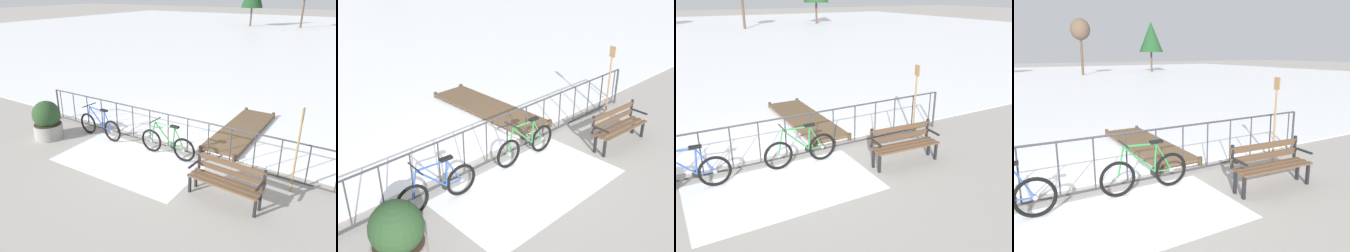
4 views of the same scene
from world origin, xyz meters
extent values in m
plane|color=#9E9991|center=(0.00, 0.00, 0.00)|extent=(160.00, 160.00, 0.00)
cube|color=white|center=(0.00, 28.40, 0.01)|extent=(80.00, 56.00, 0.03)
cube|color=white|center=(-0.50, -1.20, 0.00)|extent=(3.75, 2.07, 0.01)
cylinder|color=#38383D|center=(0.00, 0.00, 1.05)|extent=(9.00, 0.04, 0.04)
cylinder|color=#38383D|center=(0.00, 0.00, 0.08)|extent=(9.00, 0.04, 0.04)
cylinder|color=#38383D|center=(4.50, 0.00, 0.53)|extent=(0.06, 0.06, 1.05)
cylinder|color=#38383D|center=(-1.85, 0.00, 0.57)|extent=(0.03, 0.03, 0.97)
cylinder|color=#38383D|center=(-1.23, 0.00, 0.57)|extent=(0.03, 0.03, 0.97)
cylinder|color=#38383D|center=(-0.62, 0.00, 0.57)|extent=(0.03, 0.03, 0.97)
cylinder|color=#38383D|center=(0.00, 0.00, 0.57)|extent=(0.03, 0.03, 0.97)
cylinder|color=#38383D|center=(0.62, 0.00, 0.57)|extent=(0.03, 0.03, 0.97)
cylinder|color=#38383D|center=(1.23, 0.00, 0.57)|extent=(0.03, 0.03, 0.97)
cylinder|color=#38383D|center=(1.85, 0.00, 0.57)|extent=(0.03, 0.03, 0.97)
cylinder|color=#38383D|center=(2.47, 0.00, 0.57)|extent=(0.03, 0.03, 0.97)
cylinder|color=#38383D|center=(3.09, 0.00, 0.57)|extent=(0.03, 0.03, 0.97)
cylinder|color=#38383D|center=(3.70, 0.00, 0.57)|extent=(0.03, 0.03, 0.97)
cylinder|color=#38383D|center=(4.32, 0.00, 0.57)|extent=(0.03, 0.03, 0.97)
torus|color=black|center=(-1.67, -0.44, 0.33)|extent=(0.66, 0.10, 0.66)
cylinder|color=gray|center=(-1.67, -0.44, 0.33)|extent=(0.08, 0.07, 0.08)
cylinder|color=#2D51B2|center=(-1.99, -0.42, 0.62)|extent=(0.08, 0.04, 0.53)
cylinder|color=#2D51B2|center=(-2.30, -0.40, 0.63)|extent=(0.61, 0.08, 0.59)
cylinder|color=#2D51B2|center=(-2.28, -0.40, 0.90)|extent=(0.63, 0.08, 0.07)
cylinder|color=#2D51B2|center=(-1.84, -0.43, 0.34)|extent=(0.34, 0.05, 0.05)
cylinder|color=#2D51B2|center=(-1.82, -0.43, 0.61)|extent=(0.32, 0.05, 0.56)
cube|color=black|center=(-1.97, -0.42, 0.92)|extent=(0.25, 0.12, 0.05)
cylinder|color=black|center=(-2.01, -0.42, 0.35)|extent=(0.18, 0.03, 0.18)
torus|color=black|center=(0.73, -0.39, 0.33)|extent=(0.66, 0.08, 0.66)
cylinder|color=gray|center=(0.73, -0.39, 0.33)|extent=(0.08, 0.06, 0.08)
torus|color=black|center=(-0.32, -0.37, 0.33)|extent=(0.66, 0.08, 0.66)
cylinder|color=gray|center=(-0.32, -0.37, 0.33)|extent=(0.08, 0.06, 0.08)
cylinder|color=#2D843D|center=(0.42, -0.39, 0.62)|extent=(0.08, 0.04, 0.53)
cylinder|color=#2D843D|center=(0.10, -0.38, 0.63)|extent=(0.61, 0.05, 0.59)
cylinder|color=#2D843D|center=(0.13, -0.38, 0.90)|extent=(0.63, 0.05, 0.07)
cylinder|color=#2D843D|center=(0.57, -0.39, 0.34)|extent=(0.34, 0.04, 0.05)
cylinder|color=#2D843D|center=(0.59, -0.39, 0.61)|extent=(0.32, 0.04, 0.56)
cylinder|color=#2D843D|center=(-0.25, -0.37, 0.62)|extent=(0.16, 0.04, 0.59)
cube|color=black|center=(0.44, -0.39, 0.92)|extent=(0.24, 0.11, 0.05)
cylinder|color=black|center=(-0.19, -0.37, 0.96)|extent=(0.04, 0.52, 0.03)
cylinder|color=black|center=(0.40, -0.39, 0.35)|extent=(0.18, 0.02, 0.18)
cube|color=brown|center=(2.33, -1.34, 0.44)|extent=(1.60, 0.21, 0.04)
cube|color=brown|center=(2.32, -1.49, 0.44)|extent=(1.60, 0.21, 0.04)
cube|color=brown|center=(2.31, -1.64, 0.44)|extent=(1.60, 0.21, 0.04)
cube|color=brown|center=(2.34, -1.24, 0.58)|extent=(1.60, 0.16, 0.12)
cube|color=brown|center=(2.34, -1.24, 0.78)|extent=(1.60, 0.16, 0.12)
cube|color=black|center=(3.07, -1.67, 0.22)|extent=(0.05, 0.06, 0.44)
cube|color=black|center=(3.09, -1.41, 0.22)|extent=(0.05, 0.06, 0.44)
cube|color=black|center=(3.09, -1.29, 0.67)|extent=(0.05, 0.05, 0.45)
cube|color=black|center=(3.08, -1.54, 0.64)|extent=(0.07, 0.40, 0.04)
cube|color=black|center=(1.55, -1.57, 0.22)|extent=(0.05, 0.06, 0.44)
cube|color=black|center=(1.57, -1.31, 0.22)|extent=(0.05, 0.06, 0.44)
cube|color=black|center=(1.58, -1.19, 0.67)|extent=(0.05, 0.05, 0.45)
cube|color=black|center=(1.56, -1.44, 0.64)|extent=(0.07, 0.40, 0.04)
cylinder|color=#937047|center=(3.47, -0.35, 0.85)|extent=(0.04, 0.04, 1.70)
cube|color=#937047|center=(3.47, -0.35, 1.84)|extent=(0.03, 0.16, 0.28)
cube|color=brown|center=(1.37, 2.17, 0.12)|extent=(1.10, 3.74, 0.06)
cylinder|color=#433323|center=(0.88, 0.30, 0.10)|extent=(0.10, 0.10, 0.20)
cylinder|color=#433323|center=(1.87, 0.30, 0.10)|extent=(0.10, 0.10, 0.20)
cylinder|color=#433323|center=(0.88, 4.04, 0.10)|extent=(0.10, 0.10, 0.20)
cylinder|color=#433323|center=(1.87, 4.04, 0.10)|extent=(0.10, 0.10, 0.20)
cylinder|color=brown|center=(16.54, 34.26, 2.12)|extent=(0.23, 0.23, 4.23)
cylinder|color=brown|center=(7.07, 32.01, 2.16)|extent=(0.26, 0.26, 4.32)
camera|label=1|loc=(4.45, -7.12, 4.19)|focal=35.03mm
camera|label=2|loc=(-5.59, -5.71, 4.67)|focal=42.98mm
camera|label=3|loc=(-2.45, -7.23, 3.70)|focal=37.77mm
camera|label=4|loc=(-2.10, -5.68, 2.52)|focal=35.34mm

